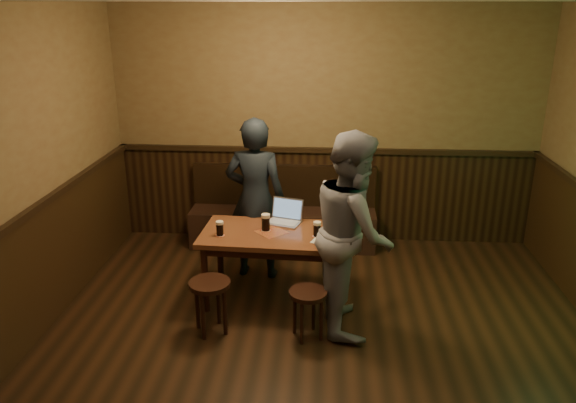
# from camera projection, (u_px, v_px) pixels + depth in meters

# --- Properties ---
(room) EXTENTS (5.04, 6.04, 2.84)m
(room) POSITION_uv_depth(u_px,v_px,m) (322.00, 234.00, 4.07)
(room) COLOR black
(room) RESTS_ON ground
(bench) EXTENTS (2.20, 0.50, 0.95)m
(bench) POSITION_uv_depth(u_px,v_px,m) (283.00, 220.00, 6.78)
(bench) COLOR black
(bench) RESTS_ON ground
(pub_table) EXTENTS (1.37, 0.83, 0.72)m
(pub_table) POSITION_uv_depth(u_px,v_px,m) (272.00, 241.00, 5.40)
(pub_table) COLOR brown
(pub_table) RESTS_ON ground
(stool_left) EXTENTS (0.46, 0.46, 0.49)m
(stool_left) POSITION_uv_depth(u_px,v_px,m) (210.00, 292.00, 4.92)
(stool_left) COLOR black
(stool_left) RESTS_ON ground
(stool_right) EXTENTS (0.43, 0.43, 0.45)m
(stool_right) POSITION_uv_depth(u_px,v_px,m) (308.00, 300.00, 4.85)
(stool_right) COLOR black
(stool_right) RESTS_ON ground
(pint_left) EXTENTS (0.09, 0.09, 0.15)m
(pint_left) POSITION_uv_depth(u_px,v_px,m) (220.00, 228.00, 5.26)
(pint_left) COLOR #A23313
(pint_left) RESTS_ON pub_table
(pint_mid) EXTENTS (0.11, 0.11, 0.17)m
(pint_mid) POSITION_uv_depth(u_px,v_px,m) (266.00, 222.00, 5.37)
(pint_mid) COLOR #A23313
(pint_mid) RESTS_ON pub_table
(pint_right) EXTENTS (0.09, 0.09, 0.15)m
(pint_right) POSITION_uv_depth(u_px,v_px,m) (317.00, 229.00, 5.24)
(pint_right) COLOR #A23313
(pint_right) RESTS_ON pub_table
(laptop) EXTENTS (0.38, 0.34, 0.23)m
(laptop) POSITION_uv_depth(u_px,v_px,m) (285.00, 216.00, 5.59)
(laptop) COLOR silver
(laptop) RESTS_ON pub_table
(menu) EXTENTS (0.26, 0.22, 0.00)m
(menu) POSITION_uv_depth(u_px,v_px,m) (324.00, 242.00, 5.15)
(menu) COLOR silver
(menu) RESTS_ON pub_table
(person_suit) EXTENTS (0.66, 0.47, 1.72)m
(person_suit) POSITION_uv_depth(u_px,v_px,m) (255.00, 199.00, 5.83)
(person_suit) COLOR black
(person_suit) RESTS_ON ground
(person_grey) EXTENTS (0.75, 0.92, 1.80)m
(person_grey) POSITION_uv_depth(u_px,v_px,m) (353.00, 232.00, 4.89)
(person_grey) COLOR gray
(person_grey) RESTS_ON ground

